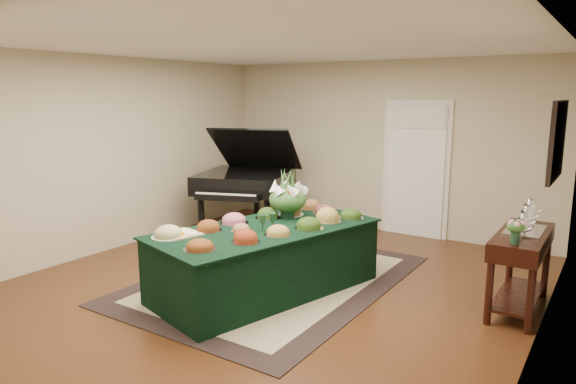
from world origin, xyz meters
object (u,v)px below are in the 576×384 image
Objects in this scene: floral_centerpiece at (288,195)px; mahogany_sideboard at (522,251)px; grand_piano at (245,180)px; buffet_table at (266,260)px.

mahogany_sideboard is (2.51, 0.47, -0.38)m from floral_centerpiece.
mahogany_sideboard is (4.24, -0.94, -0.20)m from grand_piano.
grand_piano is at bearing 167.52° from mahogany_sideboard.
buffet_table is 5.95× the size of floral_centerpiece.
mahogany_sideboard is at bearing -12.48° from grand_piano.
buffet_table is 2.70m from grand_piano.
buffet_table is 2.24× the size of mahogany_sideboard.
grand_piano is at bearing 140.93° from floral_centerpiece.
grand_piano reaches higher than mahogany_sideboard.
buffet_table is 2.65m from mahogany_sideboard.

